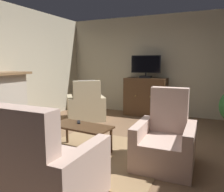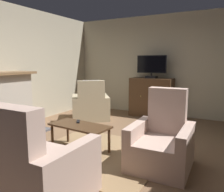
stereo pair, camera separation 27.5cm
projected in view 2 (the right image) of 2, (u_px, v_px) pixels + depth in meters
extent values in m
cube|color=brown|center=(113.00, 152.00, 3.77)|extent=(5.98, 6.60, 0.04)
cube|color=#B2A88E|center=(166.00, 66.00, 6.20)|extent=(5.98, 0.10, 2.74)
cube|color=#B2A88E|center=(1.00, 67.00, 4.86)|extent=(0.10, 6.60, 2.74)
cube|color=#8E704C|center=(97.00, 153.00, 3.67)|extent=(2.03, 1.83, 0.01)
cube|color=#4C4C51|center=(10.00, 139.00, 4.30)|extent=(0.50, 1.75, 0.04)
cube|color=black|center=(0.00, 122.00, 4.37)|extent=(0.10, 0.87, 0.52)
cube|color=black|center=(151.00, 115.00, 6.23)|extent=(1.06, 0.47, 0.06)
cube|color=#422B19|center=(151.00, 97.00, 6.16)|extent=(1.12, 0.53, 1.04)
sphere|color=tan|center=(141.00, 96.00, 6.00)|extent=(0.03, 0.03, 0.03)
sphere|color=tan|center=(155.00, 97.00, 5.81)|extent=(0.03, 0.03, 0.03)
cube|color=black|center=(151.00, 77.00, 6.03)|extent=(0.29, 0.20, 0.06)
cylinder|color=black|center=(151.00, 74.00, 6.02)|extent=(0.04, 0.04, 0.08)
cube|color=black|center=(152.00, 64.00, 5.98)|extent=(0.80, 0.05, 0.47)
cube|color=black|center=(151.00, 64.00, 5.95)|extent=(0.76, 0.01, 0.43)
cube|color=#422B19|center=(80.00, 126.00, 3.72)|extent=(1.06, 0.56, 0.03)
cylinder|color=#422B19|center=(109.00, 141.00, 3.66)|extent=(0.04, 0.04, 0.42)
cylinder|color=#422B19|center=(68.00, 131.00, 4.16)|extent=(0.04, 0.04, 0.42)
cylinder|color=#422B19|center=(95.00, 148.00, 3.35)|extent=(0.04, 0.04, 0.42)
cylinder|color=#422B19|center=(52.00, 137.00, 3.86)|extent=(0.04, 0.04, 0.42)
cube|color=black|center=(78.00, 121.00, 3.89)|extent=(0.14, 0.17, 0.02)
cube|color=#BC9E8E|center=(24.00, 172.00, 2.59)|extent=(1.26, 0.89, 0.44)
cube|color=#BC9E8E|center=(72.00, 178.00, 2.24)|extent=(0.15, 0.89, 0.66)
cube|color=slate|center=(0.00, 145.00, 2.52)|extent=(0.38, 0.18, 0.36)
cube|color=#BC9E8E|center=(160.00, 153.00, 3.16)|extent=(0.58, 0.88, 0.41)
cube|color=#BC9E8E|center=(167.00, 111.00, 3.38)|extent=(0.55, 0.20, 0.68)
cube|color=#BC9E8E|center=(186.00, 151.00, 3.00)|extent=(0.16, 0.87, 0.61)
cube|color=#BC9E8E|center=(138.00, 143.00, 3.30)|extent=(0.16, 0.87, 0.61)
cube|color=tan|center=(91.00, 111.00, 5.92)|extent=(1.07, 1.12, 0.40)
cube|color=tan|center=(91.00, 93.00, 5.48)|extent=(0.63, 0.54, 0.63)
cube|color=tan|center=(75.00, 108.00, 5.84)|extent=(0.66, 0.80, 0.60)
cube|color=tan|center=(105.00, 107.00, 5.96)|extent=(0.66, 0.80, 0.60)
cube|color=white|center=(91.00, 85.00, 5.38)|extent=(0.33, 0.26, 0.24)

